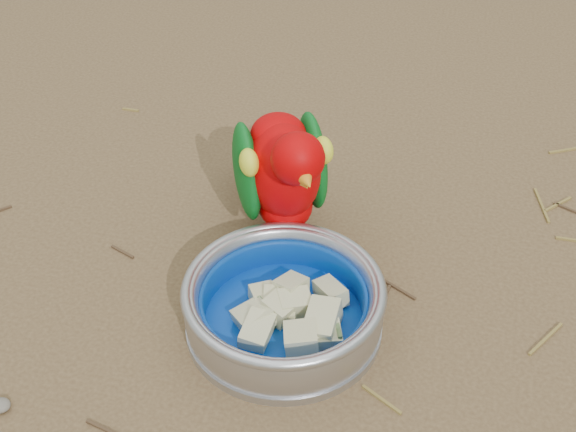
% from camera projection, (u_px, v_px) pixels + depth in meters
% --- Properties ---
extents(ground, '(60.00, 60.00, 0.00)m').
position_uv_depth(ground, '(297.00, 322.00, 0.86)').
color(ground, brown).
extents(food_bowl, '(0.21, 0.21, 0.02)m').
position_uv_depth(food_bowl, '(284.00, 322.00, 0.84)').
color(food_bowl, '#B2B2BA').
rests_on(food_bowl, ground).
extents(bowl_wall, '(0.21, 0.21, 0.04)m').
position_uv_depth(bowl_wall, '(284.00, 302.00, 0.83)').
color(bowl_wall, '#B2B2BA').
rests_on(bowl_wall, food_bowl).
extents(fruit_wedges, '(0.12, 0.12, 0.03)m').
position_uv_depth(fruit_wedges, '(284.00, 307.00, 0.83)').
color(fruit_wedges, beige).
rests_on(fruit_wedges, food_bowl).
extents(lory_parrot, '(0.20, 0.24, 0.18)m').
position_uv_depth(lory_parrot, '(284.00, 181.00, 0.90)').
color(lory_parrot, '#BA0002').
rests_on(lory_parrot, ground).
extents(ground_debris, '(0.90, 0.80, 0.01)m').
position_uv_depth(ground_debris, '(320.00, 284.00, 0.90)').
color(ground_debris, olive).
rests_on(ground_debris, ground).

